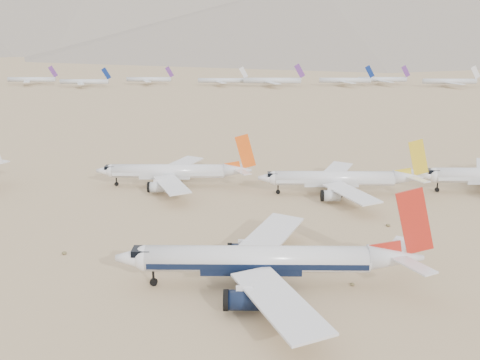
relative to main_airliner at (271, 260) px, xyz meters
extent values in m
plane|color=#947B56|center=(-10.05, -1.15, -4.99)|extent=(7000.00, 7000.00, 0.00)
cylinder|color=silver|center=(-2.32, 0.00, 0.22)|extent=(38.32, 4.53, 4.53)
cube|color=black|center=(-2.32, 0.00, -0.34)|extent=(37.56, 4.60, 1.02)
sphere|color=silver|center=(-21.48, 0.00, 0.22)|extent=(4.53, 4.53, 4.53)
cube|color=black|center=(-22.16, 0.00, 1.47)|extent=(3.17, 2.94, 1.13)
cone|color=silver|center=(21.36, 0.00, 0.56)|extent=(9.58, 4.53, 4.53)
cube|color=silver|center=(0.64, -13.44, -0.57)|extent=(14.80, 23.32, 0.71)
cube|color=silver|center=(23.23, -4.41, 1.13)|extent=(6.08, 7.95, 0.27)
cylinder|color=black|center=(-4.45, -9.42, -2.61)|extent=(5.32, 3.26, 3.26)
cube|color=silver|center=(0.64, 13.44, -0.57)|extent=(14.80, 23.32, 0.71)
cube|color=silver|center=(23.23, 4.41, 1.13)|extent=(6.08, 7.95, 0.27)
cylinder|color=black|center=(-4.45, 9.42, -2.61)|extent=(5.32, 3.26, 3.26)
cube|color=red|center=(24.03, 0.00, 7.17)|extent=(7.26, 0.36, 11.97)
cylinder|color=black|center=(-20.35, 0.00, -4.31)|extent=(1.36, 0.57, 1.36)
cylinder|color=black|center=(-0.72, -3.17, -4.04)|extent=(1.90, 1.13, 1.90)
cylinder|color=black|center=(-0.72, 3.17, -4.04)|extent=(1.90, 1.13, 1.90)
sphere|color=silver|center=(47.22, 56.66, -0.20)|extent=(4.16, 4.16, 4.16)
cube|color=black|center=(46.60, 56.66, 0.94)|extent=(2.91, 2.70, 1.04)
cylinder|color=silver|center=(62.47, 65.14, -2.81)|extent=(4.77, 2.99, 2.99)
cylinder|color=black|center=(48.26, 56.66, -4.36)|extent=(1.25, 0.52, 1.25)
cylinder|color=silver|center=(19.46, 54.21, -0.50)|extent=(32.10, 3.90, 3.90)
cube|color=silver|center=(19.46, 54.21, -0.99)|extent=(31.46, 3.96, 0.88)
sphere|color=silver|center=(3.41, 54.21, -0.50)|extent=(3.90, 3.90, 3.90)
cube|color=black|center=(2.83, 54.21, 0.57)|extent=(2.73, 2.54, 0.98)
cone|color=silver|center=(39.30, 54.21, -0.21)|extent=(8.02, 3.90, 3.90)
cube|color=silver|center=(21.94, 42.90, -1.18)|extent=(12.40, 19.54, 0.60)
cube|color=silver|center=(40.86, 50.50, 0.28)|extent=(5.10, 6.66, 0.23)
cylinder|color=silver|center=(17.68, 46.27, -2.94)|extent=(4.46, 2.81, 2.81)
cube|color=silver|center=(21.94, 65.52, -1.18)|extent=(12.40, 19.54, 0.60)
cube|color=silver|center=(40.86, 57.91, 0.28)|extent=(5.10, 6.66, 0.23)
cylinder|color=silver|center=(17.68, 62.15, -2.94)|extent=(4.46, 2.81, 2.81)
cube|color=gold|center=(41.53, 54.21, 5.35)|extent=(6.08, 0.31, 10.02)
cylinder|color=black|center=(4.39, 54.21, -4.40)|extent=(1.17, 0.49, 1.17)
cylinder|color=black|center=(20.80, 51.48, -4.17)|extent=(1.64, 0.98, 1.64)
cylinder|color=black|center=(20.80, 56.94, -4.17)|extent=(1.64, 0.98, 1.64)
cylinder|color=silver|center=(-26.36, 61.30, -0.52)|extent=(31.78, 3.88, 3.88)
cube|color=silver|center=(-26.36, 61.30, -1.01)|extent=(31.15, 3.94, 0.87)
sphere|color=silver|center=(-42.26, 61.30, -0.52)|extent=(3.88, 3.88, 3.88)
cube|color=black|center=(-42.84, 61.30, 0.55)|extent=(2.72, 2.52, 0.97)
cone|color=silver|center=(-6.72, 61.30, -0.23)|extent=(7.95, 3.88, 3.88)
cube|color=silver|center=(-23.91, 50.09, -1.20)|extent=(12.28, 19.34, 0.60)
cube|color=silver|center=(-5.18, 57.63, 0.26)|extent=(5.05, 6.60, 0.23)
cylinder|color=silver|center=(-28.13, 53.43, -2.95)|extent=(4.41, 2.80, 2.80)
cube|color=silver|center=(-23.91, 72.51, -1.20)|extent=(12.28, 19.34, 0.60)
cube|color=silver|center=(-5.18, 64.97, 0.26)|extent=(5.05, 6.60, 0.23)
cylinder|color=silver|center=(-28.13, 69.18, -2.95)|extent=(4.41, 2.80, 2.80)
cube|color=#F05814|center=(-4.51, 61.30, 5.28)|extent=(6.02, 0.31, 9.93)
cylinder|color=black|center=(-41.28, 61.30, -4.40)|extent=(1.17, 0.49, 1.17)
cylinder|color=black|center=(-25.04, 58.58, -4.17)|extent=(1.63, 0.97, 1.63)
cylinder|color=black|center=(-25.04, 64.02, -4.17)|extent=(1.63, 0.97, 1.63)
cylinder|color=silver|center=(-176.43, 346.33, -0.72)|extent=(37.76, 3.73, 3.73)
cube|color=#5F2F7F|center=(-158.66, 346.33, 5.59)|extent=(7.52, 0.37, 9.47)
cube|color=silver|center=(-176.43, 336.55, -1.28)|extent=(9.95, 17.38, 0.37)
cube|color=silver|center=(-176.43, 356.10, -1.28)|extent=(9.95, 17.38, 0.37)
cylinder|color=silver|center=(-129.32, 329.72, -0.75)|extent=(37.09, 3.67, 3.67)
cube|color=navy|center=(-111.86, 329.72, 5.44)|extent=(7.39, 0.37, 9.30)
cube|color=silver|center=(-129.32, 320.12, -1.30)|extent=(9.77, 17.07, 0.37)
cube|color=silver|center=(-129.32, 339.32, -1.30)|extent=(9.77, 17.07, 0.37)
cylinder|color=silver|center=(-82.94, 349.79, -0.82)|extent=(35.76, 3.53, 3.53)
cube|color=#5F2F7F|center=(-66.11, 349.79, 5.15)|extent=(7.12, 0.35, 8.97)
cube|color=silver|center=(-82.94, 340.54, -1.35)|extent=(9.42, 16.46, 0.35)
cube|color=silver|center=(-82.94, 359.05, -1.35)|extent=(9.42, 16.46, 0.35)
cylinder|color=silver|center=(-24.00, 340.95, -0.77)|extent=(36.83, 3.64, 3.64)
cube|color=silver|center=(-6.67, 340.95, 5.38)|extent=(7.33, 0.36, 9.24)
cube|color=silver|center=(-24.00, 331.42, -1.31)|extent=(9.70, 16.95, 0.36)
cube|color=silver|center=(-24.00, 350.48, -1.31)|extent=(9.70, 16.95, 0.36)
cylinder|color=silver|center=(15.65, 335.76, -0.38)|extent=(44.73, 4.42, 4.42)
cube|color=#5F2F7F|center=(36.70, 335.76, 7.10)|extent=(8.91, 0.44, 11.22)
cube|color=silver|center=(15.65, 324.18, -1.04)|extent=(11.79, 20.59, 0.44)
cube|color=silver|center=(15.65, 347.34, -1.04)|extent=(11.79, 20.59, 0.44)
cylinder|color=silver|center=(73.17, 341.55, -0.60)|extent=(40.26, 3.98, 3.98)
cube|color=navy|center=(92.12, 341.55, 6.13)|extent=(8.02, 0.40, 10.10)
cube|color=silver|center=(73.17, 331.13, -1.19)|extent=(10.61, 18.53, 0.40)
cube|color=silver|center=(73.17, 351.97, -1.19)|extent=(10.61, 18.53, 0.40)
cylinder|color=silver|center=(104.47, 350.02, -0.68)|extent=(38.69, 3.82, 3.82)
cube|color=#5F2F7F|center=(122.68, 350.02, 5.79)|extent=(7.71, 0.38, 9.71)
cube|color=silver|center=(104.47, 340.01, -1.25)|extent=(10.19, 17.81, 0.38)
cube|color=silver|center=(104.47, 360.04, -1.25)|extent=(10.19, 17.81, 0.38)
cylinder|color=silver|center=(152.20, 333.98, -0.57)|extent=(40.84, 4.04, 4.04)
cube|color=silver|center=(171.42, 333.98, 6.25)|extent=(8.13, 0.40, 10.24)
cube|color=silver|center=(152.20, 323.41, -1.17)|extent=(10.76, 18.80, 0.40)
cube|color=silver|center=(152.20, 344.55, -1.17)|extent=(10.76, 18.80, 0.40)
cone|color=slate|center=(189.95, 1478.85, 115.01)|extent=(1824.00, 1824.00, 240.00)
cone|color=slate|center=(139.95, 1098.85, 65.01)|extent=(1260.00, 1260.00, 140.00)
ellipsoid|color=brown|center=(-40.45, 13.25, -4.69)|extent=(0.98, 0.98, 0.54)
ellipsoid|color=brown|center=(14.35, 0.45, -4.74)|extent=(0.84, 0.84, 0.46)
ellipsoid|color=brown|center=(28.05, 29.75, -4.69)|extent=(0.98, 0.98, 0.54)
camera|label=1|loc=(-4.23, -84.57, 38.22)|focal=40.00mm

